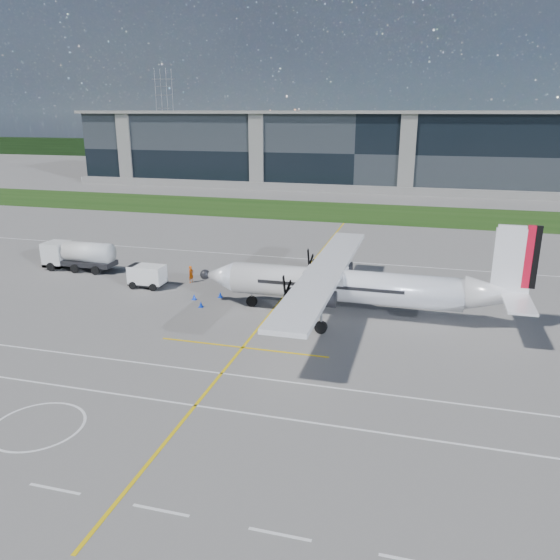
{
  "coord_description": "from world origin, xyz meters",
  "views": [
    {
      "loc": [
        14.49,
        -38.43,
        15.5
      ],
      "look_at": [
        4.0,
        0.11,
        3.1
      ],
      "focal_mm": 35.0,
      "sensor_mm": 36.0,
      "label": 1
    }
  ],
  "objects_px": {
    "turboprop_aircraft": "(356,268)",
    "fuel_tanker_truck": "(74,256)",
    "safety_cone_nose_stbd": "(220,295)",
    "baggage_tug": "(147,276)",
    "safety_cone_fwd": "(194,297)",
    "safety_cone_stbdwing": "(346,265)",
    "safety_cone_nose_port": "(201,304)",
    "pylon_west": "(165,113)",
    "ground_crew_person": "(191,273)"
  },
  "relations": [
    {
      "from": "turboprop_aircraft",
      "to": "safety_cone_nose_port",
      "type": "bearing_deg",
      "value": -174.35
    },
    {
      "from": "pylon_west",
      "to": "safety_cone_nose_port",
      "type": "xyz_separation_m",
      "value": [
        77.05,
        -149.26,
        -14.75
      ]
    },
    {
      "from": "safety_cone_fwd",
      "to": "safety_cone_stbdwing",
      "type": "xyz_separation_m",
      "value": [
        11.04,
        13.35,
        0.0
      ]
    },
    {
      "from": "pylon_west",
      "to": "turboprop_aircraft",
      "type": "xyz_separation_m",
      "value": [
        89.57,
        -148.02,
        -11.03
      ]
    },
    {
      "from": "safety_cone_nose_stbd",
      "to": "safety_cone_stbdwing",
      "type": "xyz_separation_m",
      "value": [
        9.08,
        12.22,
        0.0
      ]
    },
    {
      "from": "ground_crew_person",
      "to": "safety_cone_stbdwing",
      "type": "height_order",
      "value": "ground_crew_person"
    },
    {
      "from": "safety_cone_nose_stbd",
      "to": "safety_cone_stbdwing",
      "type": "height_order",
      "value": "same"
    },
    {
      "from": "turboprop_aircraft",
      "to": "safety_cone_fwd",
      "type": "xyz_separation_m",
      "value": [
        -13.83,
        0.36,
        -3.72
      ]
    },
    {
      "from": "turboprop_aircraft",
      "to": "fuel_tanker_truck",
      "type": "distance_m",
      "value": 30.0
    },
    {
      "from": "ground_crew_person",
      "to": "safety_cone_fwd",
      "type": "distance_m",
      "value": 5.09
    },
    {
      "from": "safety_cone_nose_stbd",
      "to": "turboprop_aircraft",
      "type": "bearing_deg",
      "value": -7.18
    },
    {
      "from": "baggage_tug",
      "to": "safety_cone_stbdwing",
      "type": "bearing_deg",
      "value": 34.06
    },
    {
      "from": "safety_cone_nose_port",
      "to": "safety_cone_fwd",
      "type": "height_order",
      "value": "same"
    },
    {
      "from": "pylon_west",
      "to": "safety_cone_nose_port",
      "type": "height_order",
      "value": "pylon_west"
    },
    {
      "from": "baggage_tug",
      "to": "safety_cone_nose_port",
      "type": "bearing_deg",
      "value": -28.61
    },
    {
      "from": "pylon_west",
      "to": "safety_cone_nose_stbd",
      "type": "height_order",
      "value": "pylon_west"
    },
    {
      "from": "turboprop_aircraft",
      "to": "ground_crew_person",
      "type": "relative_size",
      "value": 14.39
    },
    {
      "from": "safety_cone_fwd",
      "to": "ground_crew_person",
      "type": "bearing_deg",
      "value": 116.75
    },
    {
      "from": "pylon_west",
      "to": "fuel_tanker_truck",
      "type": "height_order",
      "value": "pylon_west"
    },
    {
      "from": "turboprop_aircraft",
      "to": "safety_cone_stbdwing",
      "type": "relative_size",
      "value": 52.93
    },
    {
      "from": "baggage_tug",
      "to": "safety_cone_fwd",
      "type": "bearing_deg",
      "value": -21.08
    },
    {
      "from": "turboprop_aircraft",
      "to": "fuel_tanker_truck",
      "type": "bearing_deg",
      "value": 168.77
    },
    {
      "from": "baggage_tug",
      "to": "safety_cone_stbdwing",
      "type": "xyz_separation_m",
      "value": [
        16.59,
        11.21,
        -0.77
      ]
    },
    {
      "from": "pylon_west",
      "to": "safety_cone_fwd",
      "type": "xyz_separation_m",
      "value": [
        75.74,
        -147.66,
        -14.75
      ]
    },
    {
      "from": "ground_crew_person",
      "to": "safety_cone_nose_stbd",
      "type": "distance_m",
      "value": 5.45
    },
    {
      "from": "pylon_west",
      "to": "safety_cone_nose_stbd",
      "type": "xyz_separation_m",
      "value": [
        77.7,
        -146.53,
        -14.75
      ]
    },
    {
      "from": "baggage_tug",
      "to": "ground_crew_person",
      "type": "xyz_separation_m",
      "value": [
        3.28,
        2.36,
        -0.1
      ]
    },
    {
      "from": "pylon_west",
      "to": "baggage_tug",
      "type": "bearing_deg",
      "value": -64.25
    },
    {
      "from": "fuel_tanker_truck",
      "to": "safety_cone_fwd",
      "type": "xyz_separation_m",
      "value": [
        15.49,
        -5.46,
        -1.22
      ]
    },
    {
      "from": "pylon_west",
      "to": "turboprop_aircraft",
      "type": "relative_size",
      "value": 1.13
    },
    {
      "from": "safety_cone_stbdwing",
      "to": "pylon_west",
      "type": "bearing_deg",
      "value": 122.87
    },
    {
      "from": "turboprop_aircraft",
      "to": "baggage_tug",
      "type": "bearing_deg",
      "value": 172.65
    },
    {
      "from": "fuel_tanker_truck",
      "to": "baggage_tug",
      "type": "relative_size",
      "value": 2.3
    },
    {
      "from": "ground_crew_person",
      "to": "fuel_tanker_truck",
      "type": "bearing_deg",
      "value": 105.37
    },
    {
      "from": "baggage_tug",
      "to": "ground_crew_person",
      "type": "bearing_deg",
      "value": 35.79
    },
    {
      "from": "turboprop_aircraft",
      "to": "ground_crew_person",
      "type": "xyz_separation_m",
      "value": [
        -16.1,
        4.86,
        -3.05
      ]
    },
    {
      "from": "pylon_west",
      "to": "fuel_tanker_truck",
      "type": "bearing_deg",
      "value": -67.04
    },
    {
      "from": "safety_cone_fwd",
      "to": "safety_cone_stbdwing",
      "type": "bearing_deg",
      "value": 50.41
    },
    {
      "from": "fuel_tanker_truck",
      "to": "ground_crew_person",
      "type": "bearing_deg",
      "value": -4.14
    },
    {
      "from": "turboprop_aircraft",
      "to": "baggage_tug",
      "type": "xyz_separation_m",
      "value": [
        -19.38,
        2.5,
        -2.95
      ]
    },
    {
      "from": "baggage_tug",
      "to": "safety_cone_nose_stbd",
      "type": "relative_size",
      "value": 6.82
    },
    {
      "from": "safety_cone_nose_port",
      "to": "safety_cone_fwd",
      "type": "xyz_separation_m",
      "value": [
        -1.31,
        1.6,
        0.0
      ]
    },
    {
      "from": "fuel_tanker_truck",
      "to": "safety_cone_fwd",
      "type": "relative_size",
      "value": 15.69
    },
    {
      "from": "pylon_west",
      "to": "safety_cone_stbdwing",
      "type": "relative_size",
      "value": 60.0
    },
    {
      "from": "pylon_west",
      "to": "baggage_tug",
      "type": "height_order",
      "value": "pylon_west"
    },
    {
      "from": "safety_cone_nose_port",
      "to": "safety_cone_stbdwing",
      "type": "relative_size",
      "value": 1.0
    },
    {
      "from": "safety_cone_nose_stbd",
      "to": "safety_cone_nose_port",
      "type": "bearing_deg",
      "value": -103.32
    },
    {
      "from": "turboprop_aircraft",
      "to": "ground_crew_person",
      "type": "distance_m",
      "value": 17.09
    },
    {
      "from": "pylon_west",
      "to": "safety_cone_fwd",
      "type": "bearing_deg",
      "value": -62.84
    },
    {
      "from": "baggage_tug",
      "to": "safety_cone_fwd",
      "type": "relative_size",
      "value": 6.82
    }
  ]
}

